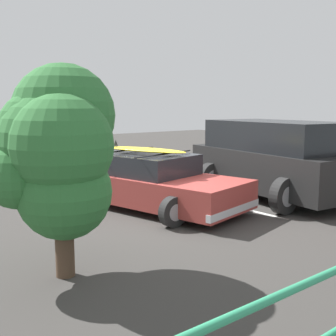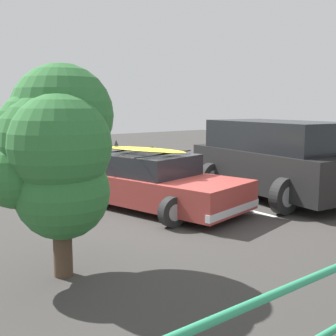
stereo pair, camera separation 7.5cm
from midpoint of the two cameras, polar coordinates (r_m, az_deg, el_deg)
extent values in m
cube|color=#383533|center=(8.81, -0.21, -6.34)|extent=(44.00, 44.00, 0.02)
cube|color=silver|center=(10.34, 3.93, -4.06)|extent=(0.12, 4.57, 0.00)
cube|color=#9E3833|center=(9.31, -2.59, -2.62)|extent=(2.52, 4.59, 0.58)
cube|color=#23262B|center=(9.35, -3.41, 0.59)|extent=(1.89, 2.33, 0.44)
cube|color=silver|center=(8.12, 8.69, -5.62)|extent=(1.75, 0.43, 0.14)
cube|color=silver|center=(10.86, -10.96, -2.10)|extent=(1.75, 0.43, 0.14)
cylinder|color=black|center=(9.25, 7.34, -3.79)|extent=(0.58, 0.18, 0.58)
cylinder|color=#99999E|center=(9.25, 7.34, -3.79)|extent=(0.32, 0.19, 0.32)
cylinder|color=black|center=(7.84, 0.42, -5.95)|extent=(0.58, 0.18, 0.58)
cylinder|color=#99999E|center=(7.84, 0.42, -5.95)|extent=(0.32, 0.19, 0.32)
cylinder|color=black|center=(10.88, -4.74, -1.90)|extent=(0.58, 0.18, 0.58)
cylinder|color=#99999E|center=(10.88, -4.74, -1.90)|extent=(0.32, 0.19, 0.32)
cylinder|color=black|center=(9.72, -12.02, -3.31)|extent=(0.58, 0.18, 0.58)
cylinder|color=#99999E|center=(9.72, -12.02, -3.31)|extent=(0.32, 0.19, 0.32)
cylinder|color=black|center=(8.94, -0.72, 1.92)|extent=(1.79, 0.37, 0.03)
cylinder|color=black|center=(9.71, -5.90, 2.40)|extent=(1.79, 0.37, 0.03)
ellipsoid|color=yellow|center=(9.22, -3.38, 2.48)|extent=(1.10, 2.17, 0.09)
cone|color=black|center=(9.75, -7.31, 3.43)|extent=(0.10, 0.10, 0.14)
cube|color=black|center=(10.57, 13.99, -0.09)|extent=(2.58, 4.54, 0.93)
cube|color=black|center=(10.48, 14.15, 4.30)|extent=(2.27, 3.59, 0.69)
cylinder|color=black|center=(12.24, 6.64, 1.72)|extent=(0.71, 0.29, 0.69)
cylinder|color=black|center=(9.05, 15.19, -3.67)|extent=(0.77, 0.22, 0.77)
cylinder|color=#99999E|center=(9.05, 15.19, -3.67)|extent=(0.42, 0.23, 0.42)
cylinder|color=black|center=(12.20, 12.99, -0.51)|extent=(0.77, 0.22, 0.77)
cylinder|color=#99999E|center=(12.20, 12.99, -0.51)|extent=(0.42, 0.23, 0.42)
cylinder|color=black|center=(10.96, 5.55, -1.33)|extent=(0.77, 0.22, 0.77)
cylinder|color=#99999E|center=(10.96, 5.55, -1.33)|extent=(0.42, 0.23, 0.42)
cylinder|color=#4C3828|center=(5.83, -14.15, -11.18)|extent=(0.25, 0.25, 0.61)
sphere|color=#2D6B33|center=(5.62, -20.10, -1.02)|extent=(0.84, 0.84, 0.84)
sphere|color=#2D6B33|center=(5.46, -14.59, 2.92)|extent=(1.32, 1.32, 1.32)
sphere|color=#2D6B33|center=(5.73, -16.19, 3.23)|extent=(1.33, 1.33, 1.33)
sphere|color=#2D6B33|center=(5.84, -17.33, 4.75)|extent=(1.09, 1.09, 1.09)
sphere|color=#2D6B33|center=(5.50, -15.19, 0.84)|extent=(1.00, 1.00, 1.00)
sphere|color=#2D6B33|center=(5.61, -14.20, -3.24)|extent=(1.22, 1.22, 1.22)
sphere|color=#2D6B33|center=(5.99, -14.31, 6.95)|extent=(1.41, 1.41, 1.41)
camera|label=1|loc=(0.04, -90.25, -0.04)|focal=45.00mm
camera|label=2|loc=(0.04, 89.75, 0.04)|focal=45.00mm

